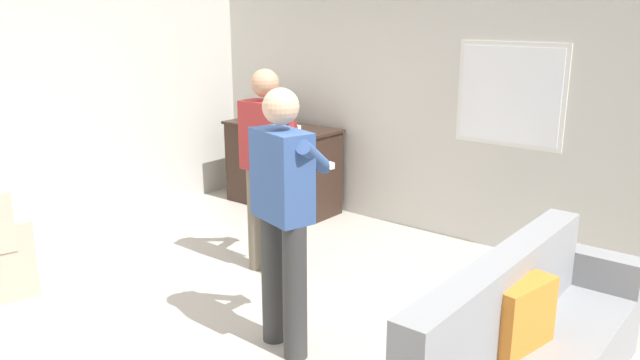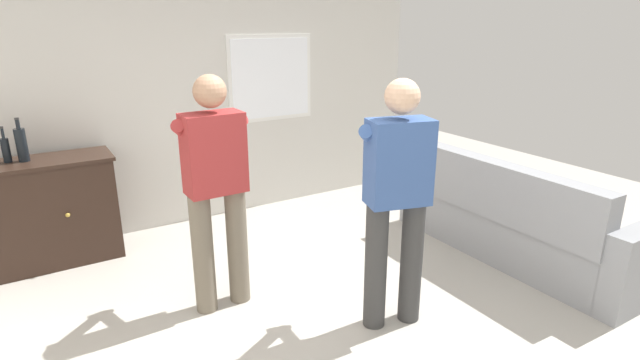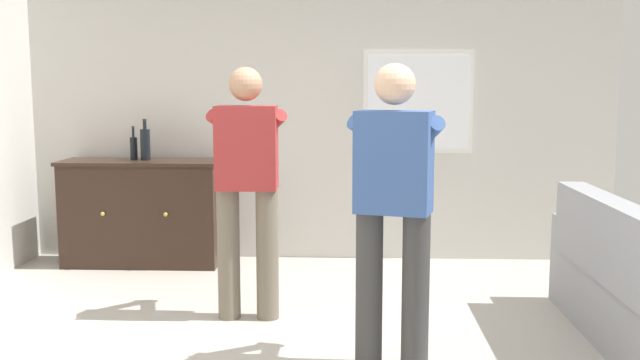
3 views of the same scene
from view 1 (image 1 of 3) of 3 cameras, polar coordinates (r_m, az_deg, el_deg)
The scene contains 8 objects.
ground at distance 4.46m, azimuth -8.79°, elevation -13.19°, with size 10.40×10.40×0.00m, color #B2ADA3.
wall_back_with_window at distance 6.06m, azimuth 9.82°, elevation 8.29°, with size 5.20×0.15×2.80m.
wall_side_left at distance 6.22m, azimuth -26.28°, elevation 7.13°, with size 0.12×5.20×2.80m, color beige.
sideboard_cabinet at distance 6.85m, azimuth -3.51°, elevation 1.27°, with size 1.38×0.49×0.92m.
bottle_wine_green at distance 6.72m, azimuth -3.21°, elevation 6.22°, with size 0.08×0.08×0.36m.
bottle_liquor_amber at distance 6.82m, azimuth -3.71°, elevation 6.05°, with size 0.06×0.06×0.29m.
person_standing_left at distance 4.99m, azimuth -4.79°, elevation 1.61°, with size 0.56×0.48×1.68m.
person_standing_right at distance 3.81m, azimuth -3.30°, elevation -2.71°, with size 0.54×0.52×1.68m.
Camera 1 is at (2.95, -2.60, 2.11)m, focal length 35.00 mm.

